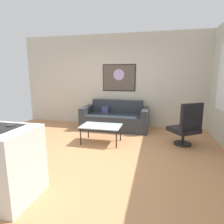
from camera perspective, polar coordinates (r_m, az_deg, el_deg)
The scene contains 6 objects.
ground at distance 3.93m, azimuth -4.73°, elevation -12.80°, with size 6.40×6.40×0.04m, color tan.
back_wall at distance 5.95m, azimuth 2.33°, elevation 9.47°, with size 6.40×0.05×2.80m, color beige.
couch at distance 5.58m, azimuth 0.94°, elevation -2.17°, with size 1.94×0.89×0.82m.
coffee_table at distance 4.40m, azimuth -3.30°, elevation -4.53°, with size 0.92×0.59×0.42m.
armchair at distance 4.49m, azimuth 21.68°, elevation -3.99°, with size 0.76×0.76×0.99m.
wall_painting at distance 5.90m, azimuth 2.11°, elevation 10.35°, with size 1.03×0.03×0.82m.
Camera 1 is at (1.12, -3.41, 1.57)m, focal length 30.16 mm.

